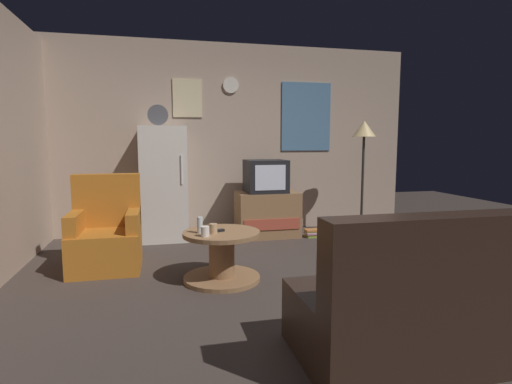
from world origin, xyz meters
The scene contains 14 objects.
ground_plane centered at (0.00, 0.00, 0.00)m, with size 12.00×12.00×0.00m, color #3D332D.
wall_with_art centered at (0.01, 2.45, 1.34)m, with size 5.20×0.12×2.68m.
fridge centered at (-1.04, 2.08, 0.75)m, with size 0.60×0.62×1.77m.
tv_stand centered at (0.34, 1.93, 0.31)m, with size 0.84×0.53×0.62m.
crt_tv centered at (0.32, 1.93, 0.84)m, with size 0.54×0.51×0.44m.
standing_lamp centered at (1.67, 1.75, 1.36)m, with size 0.32×0.32×1.59m.
coffee_table centered at (-0.54, 0.27, 0.23)m, with size 0.72×0.72×0.47m.
wine_glass centered at (-0.74, 0.24, 0.54)m, with size 0.05×0.05×0.15m, color silver.
mug_ceramic_white centered at (-0.71, 0.10, 0.51)m, with size 0.08×0.08×0.09m, color silver.
mug_ceramic_tan centered at (-0.62, 0.20, 0.51)m, with size 0.08×0.08×0.09m, color tan.
remote_control centered at (-0.59, 0.25, 0.48)m, with size 0.15×0.04×0.02m, color black.
armchair centered at (-1.64, 0.92, 0.34)m, with size 0.68×0.68×0.96m.
couch centered at (0.54, -1.40, 0.31)m, with size 1.70×0.80×0.92m.
book_stack centered at (0.94, 1.74, 0.05)m, with size 0.22×0.17×0.11m.
Camera 1 is at (-1.08, -3.43, 1.29)m, focal length 28.59 mm.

